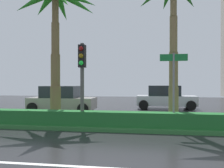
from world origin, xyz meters
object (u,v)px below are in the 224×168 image
object	(u,v)px
palm_tree_mid_left	(55,8)
traffic_signal_median_left	(82,69)
car_in_traffic_second	(166,98)
street_name_sign	(174,80)
car_in_traffic_leading	(62,100)

from	to	relation	value
palm_tree_mid_left	traffic_signal_median_left	size ratio (longest dim) A/B	2.01
traffic_signal_median_left	car_in_traffic_second	size ratio (longest dim) A/B	0.81
palm_tree_mid_left	street_name_sign	bearing A→B (deg)	-16.39
car_in_traffic_leading	street_name_sign	bearing A→B (deg)	-38.17
street_name_sign	car_in_traffic_leading	distance (m)	8.65
palm_tree_mid_left	traffic_signal_median_left	world-z (taller)	palm_tree_mid_left
palm_tree_mid_left	car_in_traffic_leading	distance (m)	6.15
traffic_signal_median_left	street_name_sign	bearing A→B (deg)	1.09
car_in_traffic_leading	palm_tree_mid_left	bearing A→B (deg)	-74.43
palm_tree_mid_left	traffic_signal_median_left	distance (m)	4.10
palm_tree_mid_left	car_in_traffic_leading	size ratio (longest dim) A/B	1.62
palm_tree_mid_left	traffic_signal_median_left	xyz separation A→B (m)	(1.93, -1.76, -3.16)
street_name_sign	traffic_signal_median_left	bearing A→B (deg)	-178.91
palm_tree_mid_left	car_in_traffic_second	distance (m)	10.29
traffic_signal_median_left	palm_tree_mid_left	bearing A→B (deg)	137.65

